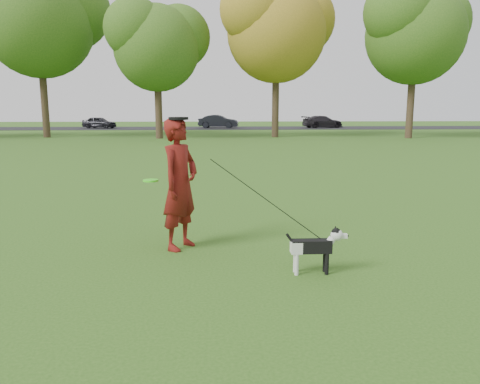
{
  "coord_description": "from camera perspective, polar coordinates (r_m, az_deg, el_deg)",
  "views": [
    {
      "loc": [
        -0.14,
        -6.54,
        2.18
      ],
      "look_at": [
        0.2,
        0.09,
        0.95
      ],
      "focal_mm": 35.0,
      "sensor_mm": 36.0,
      "label": 1
    }
  ],
  "objects": [
    {
      "name": "ground",
      "position": [
        6.89,
        -1.61,
        -7.95
      ],
      "size": [
        120.0,
        120.0,
        0.0
      ],
      "primitive_type": "plane",
      "color": "#285116",
      "rests_on": "ground"
    },
    {
      "name": "road",
      "position": [
        46.59,
        -2.72,
        7.79
      ],
      "size": [
        120.0,
        7.0,
        0.02
      ],
      "primitive_type": "cube",
      "color": "black",
      "rests_on": "ground"
    },
    {
      "name": "man",
      "position": [
        7.16,
        -7.33,
        0.95
      ],
      "size": [
        0.79,
        0.87,
        2.01
      ],
      "primitive_type": "imported",
      "rotation": [
        0.0,
        0.0,
        1.03
      ],
      "color": "#5B130D",
      "rests_on": "ground"
    },
    {
      "name": "dog",
      "position": [
        6.22,
        9.27,
        -6.4
      ],
      "size": [
        0.83,
        0.17,
        0.63
      ],
      "color": "black",
      "rests_on": "ground"
    },
    {
      "name": "car_left",
      "position": [
        47.94,
        -16.78,
        8.12
      ],
      "size": [
        3.54,
        2.31,
        1.12
      ],
      "primitive_type": "imported",
      "rotation": [
        0.0,
        0.0,
        1.24
      ],
      "color": "black",
      "rests_on": "road"
    },
    {
      "name": "car_mid",
      "position": [
        46.56,
        -2.66,
        8.59
      ],
      "size": [
        4.03,
        1.92,
        1.27
      ],
      "primitive_type": "imported",
      "rotation": [
        0.0,
        0.0,
        1.42
      ],
      "color": "black",
      "rests_on": "road"
    },
    {
      "name": "car_right",
      "position": [
        47.75,
        10.04,
        8.43
      ],
      "size": [
        4.37,
        2.63,
        1.19
      ],
      "primitive_type": "imported",
      "rotation": [
        0.0,
        0.0,
        1.82
      ],
      "color": "black",
      "rests_on": "road"
    },
    {
      "name": "man_held_items",
      "position": [
        6.56,
        2.91,
        -0.7
      ],
      "size": [
        2.52,
        1.37,
        1.59
      ],
      "color": "#45FF20",
      "rests_on": "ground"
    },
    {
      "name": "tree_row",
      "position": [
        33.05,
        -5.38,
        19.53
      ],
      "size": [
        51.74,
        8.86,
        12.01
      ],
      "color": "#38281C",
      "rests_on": "ground"
    }
  ]
}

